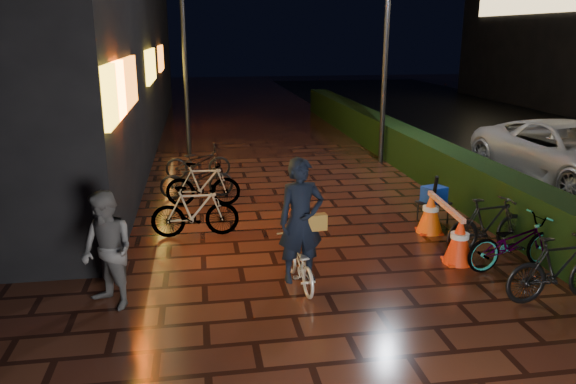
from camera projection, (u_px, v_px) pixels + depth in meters
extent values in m
plane|color=#381911|center=(355.00, 275.00, 8.37)|extent=(80.00, 80.00, 0.00)
cube|color=black|center=(390.00, 139.00, 16.34)|extent=(0.70, 20.00, 1.00)
imported|color=#5F5F62|center=(107.00, 251.00, 7.20)|extent=(0.96, 0.96, 1.57)
imported|color=silver|center=(571.00, 154.00, 13.18)|extent=(2.78, 5.44, 1.47)
cube|color=yellow|center=(115.00, 93.00, 8.56)|extent=(0.08, 2.00, 0.90)
cube|color=orange|center=(126.00, 84.00, 9.99)|extent=(0.08, 3.00, 0.90)
cube|color=yellow|center=(151.00, 66.00, 15.68)|extent=(0.08, 2.80, 0.90)
cube|color=orange|center=(161.00, 58.00, 20.43)|extent=(0.08, 2.20, 0.90)
cylinder|color=black|center=(385.00, 66.00, 15.05)|extent=(0.15, 0.15, 5.25)
cylinder|color=black|center=(186.00, 75.00, 16.09)|extent=(0.15, 0.15, 4.64)
imported|color=white|center=(299.00, 262.00, 7.96)|extent=(0.59, 1.35, 0.69)
imported|color=black|center=(301.00, 221.00, 7.68)|extent=(0.68, 0.49, 1.76)
cube|color=olive|center=(316.00, 222.00, 7.73)|extent=(0.32, 0.16, 0.22)
cone|color=#FF320D|center=(459.00, 240.00, 8.72)|extent=(0.48, 0.48, 0.76)
cone|color=#FF580D|center=(430.00, 212.00, 10.07)|extent=(0.48, 0.48, 0.76)
cube|color=#FF3B0D|center=(458.00, 262.00, 8.82)|extent=(0.44, 0.44, 0.03)
cube|color=red|center=(429.00, 231.00, 10.17)|extent=(0.44, 0.44, 0.03)
cube|color=#F23F0E|center=(445.00, 206.00, 9.30)|extent=(0.21, 1.62, 0.08)
cube|color=black|center=(433.00, 203.00, 10.59)|extent=(0.66, 0.59, 0.04)
cylinder|color=black|center=(430.00, 217.00, 10.39)|extent=(0.04, 0.04, 0.37)
cylinder|color=black|center=(448.00, 214.00, 10.59)|extent=(0.04, 0.04, 0.37)
cylinder|color=black|center=(418.00, 212.00, 10.69)|extent=(0.04, 0.04, 0.37)
cylinder|color=black|center=(435.00, 209.00, 10.89)|extent=(0.04, 0.04, 0.37)
cube|color=#0D30B2|center=(434.00, 194.00, 10.54)|extent=(0.48, 0.44, 0.29)
cylinder|color=black|center=(433.00, 198.00, 10.35)|extent=(0.17, 0.43, 0.95)
imported|color=black|center=(203.00, 184.00, 11.62)|extent=(1.57, 0.57, 0.92)
imported|color=black|center=(198.00, 162.00, 13.82)|extent=(1.60, 0.61, 0.83)
imported|color=black|center=(197.00, 179.00, 12.22)|extent=(1.61, 0.63, 0.83)
imported|color=black|center=(195.00, 211.00, 9.86)|extent=(1.54, 0.44, 0.92)
imported|color=black|center=(488.00, 225.00, 9.16)|extent=(1.58, 0.65, 0.92)
imported|color=black|center=(559.00, 269.00, 7.45)|extent=(1.56, 0.51, 0.92)
imported|color=black|center=(513.00, 242.00, 8.51)|extent=(1.65, 0.77, 0.83)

